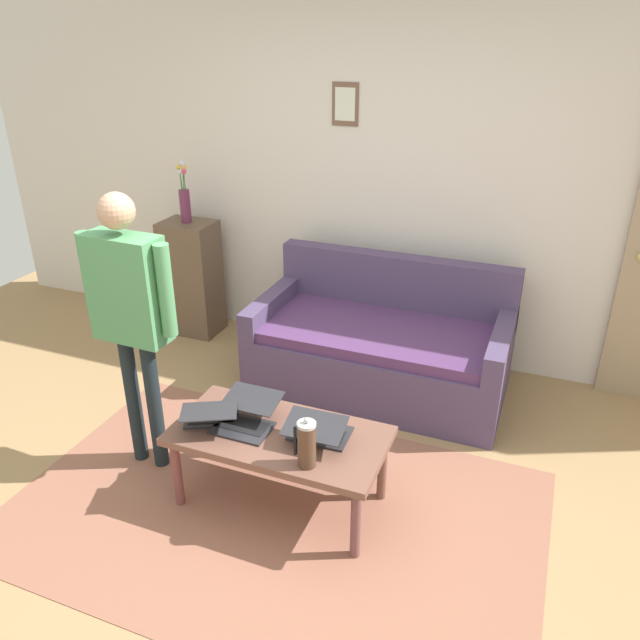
% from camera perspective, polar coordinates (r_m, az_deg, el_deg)
% --- Properties ---
extents(ground_plane, '(7.68, 7.68, 0.00)m').
position_cam_1_polar(ground_plane, '(3.44, -6.05, -18.13)').
color(ground_plane, '#9B794F').
extents(area_rug, '(2.78, 1.77, 0.01)m').
position_cam_1_polar(area_rug, '(3.49, -4.28, -17.11)').
color(area_rug, '#8F5A46').
rests_on(area_rug, ground_plane).
extents(back_wall, '(7.04, 0.11, 2.70)m').
position_cam_1_polar(back_wall, '(4.65, 5.92, 12.80)').
color(back_wall, silver).
rests_on(back_wall, ground_plane).
extents(couch, '(1.73, 0.90, 0.88)m').
position_cam_1_polar(couch, '(4.40, 5.62, -2.51)').
color(couch, '#4C3D5E').
rests_on(couch, ground_plane).
extents(coffee_table, '(1.12, 0.57, 0.45)m').
position_cam_1_polar(coffee_table, '(3.31, -3.75, -10.99)').
color(coffee_table, brown).
rests_on(coffee_table, ground_plane).
extents(laptop_left, '(0.30, 0.33, 0.13)m').
position_cam_1_polar(laptop_left, '(3.33, -6.81, -8.87)').
color(laptop_left, '#28282D').
rests_on(laptop_left, coffee_table).
extents(laptop_center, '(0.32, 0.30, 0.14)m').
position_cam_1_polar(laptop_center, '(3.21, -0.16, -10.13)').
color(laptop_center, '#28282D').
rests_on(laptop_center, coffee_table).
extents(laptop_right, '(0.41, 0.44, 0.13)m').
position_cam_1_polar(laptop_right, '(3.38, -9.97, -8.49)').
color(laptop_right, '#28282D').
rests_on(laptop_right, coffee_table).
extents(french_press, '(0.11, 0.09, 0.27)m').
position_cam_1_polar(french_press, '(2.99, -1.23, -11.29)').
color(french_press, '#4C3323').
rests_on(french_press, coffee_table).
extents(side_shelf, '(0.42, 0.32, 0.95)m').
position_cam_1_polar(side_shelf, '(5.23, -11.65, 3.79)').
color(side_shelf, brown).
rests_on(side_shelf, ground_plane).
extents(flower_vase, '(0.08, 0.09, 0.48)m').
position_cam_1_polar(flower_vase, '(5.03, -12.30, 10.69)').
color(flower_vase, '#642949').
rests_on(flower_vase, side_shelf).
extents(person_standing, '(0.57, 0.19, 1.63)m').
position_cam_1_polar(person_standing, '(3.43, -17.09, 1.63)').
color(person_standing, black).
rests_on(person_standing, ground_plane).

